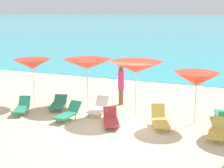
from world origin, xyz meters
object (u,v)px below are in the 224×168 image
at_px(lounge_chair_3, 223,115).
at_px(lounge_chair_4, 58,103).
at_px(umbrella_3, 197,79).
at_px(lounge_chair_2, 22,107).
at_px(umbrella_0, 32,64).
at_px(lounge_chair_7, 160,119).
at_px(umbrella_2, 136,67).
at_px(lounge_chair_1, 99,107).
at_px(lounge_chair_0, 218,131).
at_px(lounge_chair_6, 68,112).
at_px(beachgoer_1, 121,84).
at_px(lounge_chair_5, 111,120).
at_px(umbrella_1, 87,64).

relative_size(lounge_chair_3, lounge_chair_4, 1.07).
bearing_deg(lounge_chair_3, umbrella_3, 23.90).
bearing_deg(lounge_chair_2, umbrella_0, 83.42).
xyz_separation_m(umbrella_3, lounge_chair_7, (-1.20, -0.82, -1.53)).
distance_m(umbrella_2, lounge_chair_1, 2.40).
xyz_separation_m(lounge_chair_0, lounge_chair_7, (-2.20, 0.42, 0.02)).
relative_size(lounge_chair_0, lounge_chair_2, 0.95).
distance_m(lounge_chair_0, lounge_chair_1, 5.17).
height_order(lounge_chair_0, lounge_chair_7, lounge_chair_7).
xyz_separation_m(umbrella_2, lounge_chair_6, (-2.37, -1.64, -1.81)).
height_order(umbrella_2, lounge_chair_0, umbrella_2).
xyz_separation_m(umbrella_3, beachgoer_1, (-3.74, 1.58, -0.81)).
distance_m(umbrella_3, lounge_chair_3, 1.98).
bearing_deg(umbrella_3, lounge_chair_5, -154.71).
height_order(umbrella_0, lounge_chair_2, umbrella_0).
xyz_separation_m(umbrella_0, lounge_chair_6, (2.75, -1.47, -1.66)).
height_order(umbrella_3, lounge_chair_2, umbrella_3).
xyz_separation_m(lounge_chair_5, lounge_chair_6, (-1.92, 0.02, 0.06)).
relative_size(umbrella_0, lounge_chair_2, 1.50).
bearing_deg(umbrella_3, umbrella_2, 174.75).
relative_size(umbrella_2, lounge_chair_0, 1.73).
bearing_deg(lounge_chair_4, umbrella_2, -12.25).
relative_size(umbrella_1, umbrella_2, 0.94).
distance_m(lounge_chair_4, lounge_chair_7, 4.99).
bearing_deg(lounge_chair_1, umbrella_0, 169.79).
bearing_deg(lounge_chair_2, lounge_chair_7, -16.18).
height_order(umbrella_0, umbrella_2, umbrella_2).
distance_m(umbrella_1, lounge_chair_2, 3.55).
distance_m(umbrella_2, lounge_chair_3, 4.03).
bearing_deg(lounge_chair_6, lounge_chair_0, 5.15).
xyz_separation_m(umbrella_0, lounge_chair_0, (8.68, -1.31, -1.68)).
relative_size(lounge_chair_2, lounge_chair_5, 1.01).
height_order(lounge_chair_3, lounge_chair_7, lounge_chair_7).
bearing_deg(lounge_chair_4, lounge_chair_5, -40.36).
bearing_deg(lounge_chair_6, umbrella_0, 155.35).
bearing_deg(umbrella_3, umbrella_0, 179.48).
distance_m(umbrella_3, lounge_chair_4, 6.35).
distance_m(umbrella_2, umbrella_3, 2.58).
bearing_deg(umbrella_0, lounge_chair_7, -7.78).
height_order(umbrella_1, lounge_chair_1, umbrella_1).
bearing_deg(lounge_chair_4, umbrella_1, 28.75).
xyz_separation_m(lounge_chair_1, lounge_chair_4, (-2.08, 0.05, -0.06)).
height_order(lounge_chair_0, lounge_chair_4, lounge_chair_0).
height_order(umbrella_1, umbrella_3, umbrella_1).
distance_m(lounge_chair_0, lounge_chair_2, 8.29).
bearing_deg(umbrella_1, lounge_chair_7, -23.18).
bearing_deg(lounge_chair_0, lounge_chair_2, -176.20).
bearing_deg(lounge_chair_4, lounge_chair_3, -11.73).
bearing_deg(lounge_chair_0, lounge_chair_7, 171.88).
bearing_deg(lounge_chair_1, umbrella_3, -1.56).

